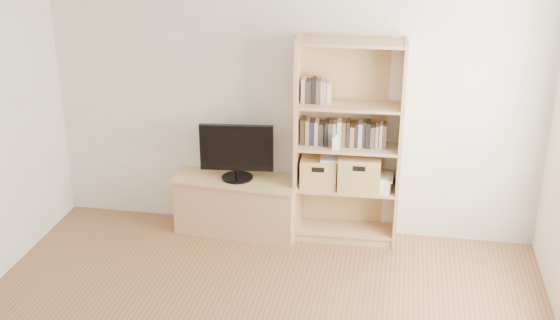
% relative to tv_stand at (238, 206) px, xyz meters
% --- Properties ---
extents(back_wall, '(4.50, 0.02, 2.60)m').
position_rel_tv_stand_xyz_m(back_wall, '(0.47, 0.21, 1.04)').
color(back_wall, silver).
rests_on(back_wall, floor).
extents(tv_stand, '(1.17, 0.52, 0.52)m').
position_rel_tv_stand_xyz_m(tv_stand, '(0.00, 0.00, 0.00)').
color(tv_stand, tan).
rests_on(tv_stand, floor).
extents(bookshelf, '(0.95, 0.37, 1.88)m').
position_rel_tv_stand_xyz_m(bookshelf, '(1.01, 0.05, 0.68)').
color(bookshelf, tan).
rests_on(bookshelf, floor).
extents(television, '(0.68, 0.12, 0.53)m').
position_rel_tv_stand_xyz_m(television, '(0.00, 0.00, 0.55)').
color(television, black).
rests_on(television, tv_stand).
extents(books_row_mid, '(0.89, 0.19, 0.24)m').
position_rel_tv_stand_xyz_m(books_row_mid, '(1.01, 0.07, 0.78)').
color(books_row_mid, '#2E271F').
rests_on(books_row_mid, bookshelf).
extents(books_row_upper, '(0.35, 0.14, 0.18)m').
position_rel_tv_stand_xyz_m(books_row_upper, '(0.80, 0.06, 1.14)').
color(books_row_upper, '#2E271F').
rests_on(books_row_upper, bookshelf).
extents(baby_monitor, '(0.06, 0.05, 0.11)m').
position_rel_tv_stand_xyz_m(baby_monitor, '(0.91, -0.06, 0.72)').
color(baby_monitor, white).
rests_on(baby_monitor, bookshelf).
extents(basket_left, '(0.34, 0.28, 0.27)m').
position_rel_tv_stand_xyz_m(basket_left, '(0.76, 0.03, 0.40)').
color(basket_left, tan).
rests_on(basket_left, bookshelf).
extents(basket_right, '(0.38, 0.32, 0.31)m').
position_rel_tv_stand_xyz_m(basket_right, '(1.12, 0.04, 0.42)').
color(basket_right, tan).
rests_on(basket_right, bookshelf).
extents(laptop, '(0.33, 0.24, 0.02)m').
position_rel_tv_stand_xyz_m(laptop, '(0.92, 0.03, 0.54)').
color(laptop, silver).
rests_on(laptop, basket_left).
extents(magazine_stack, '(0.18, 0.25, 0.11)m').
position_rel_tv_stand_xyz_m(magazine_stack, '(1.33, 0.05, 0.32)').
color(magazine_stack, silver).
rests_on(magazine_stack, bookshelf).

